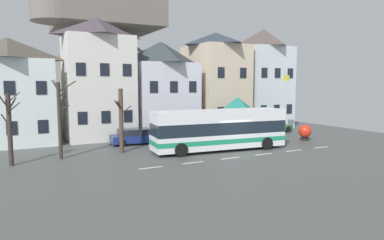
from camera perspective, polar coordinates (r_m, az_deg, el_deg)
The scene contains 21 objects.
ground_plane at distance 26.76m, azimuth 7.16°, elevation -5.40°, with size 40.00×60.00×0.07m.
townhouse_00 at distance 33.47m, azimuth -27.97°, elevation 4.17°, with size 6.87×5.88×9.15m.
townhouse_01 at distance 33.88m, azimuth -15.27°, elevation 6.55°, with size 6.06×5.16×11.36m.
townhouse_02 at distance 36.46m, azimuth -5.11°, elevation 5.32°, with size 6.21×6.38×9.62m.
townhouse_03 at distance 39.78m, azimuth 3.90°, elevation 6.41°, with size 5.61×6.90×11.02m.
townhouse_04 at distance 42.67m, azimuth 11.71°, elevation 6.75°, with size 5.75×5.17×11.74m.
hilltop_castle at distance 52.28m, azimuth -14.13°, elevation 8.74°, with size 36.92×36.92×21.14m.
transit_bus at distance 27.20m, azimuth 4.55°, elevation -1.67°, with size 10.98×3.57×3.21m.
bus_shelter at distance 32.70m, azimuth 7.52°, elevation 2.35°, with size 3.60×3.60×3.99m.
parked_car_00 at distance 38.38m, azimuth 13.27°, elevation -1.01°, with size 4.12×1.92×1.33m.
parked_car_01 at distance 34.61m, azimuth 5.88°, elevation -1.63°, with size 4.58×2.31×1.33m.
parked_car_02 at distance 30.51m, azimuth -9.29°, elevation -2.71°, with size 4.58×2.22×1.33m.
pedestrian_00 at distance 31.40m, azimuth 9.12°, elevation -1.95°, with size 0.35×0.35×1.62m.
pedestrian_01 at distance 33.32m, azimuth 13.87°, elevation -1.53°, with size 0.33×0.33×1.61m.
pedestrian_02 at distance 31.22m, azimuth 14.68°, elevation -2.23°, with size 0.31×0.37×1.65m.
public_bench at distance 35.12m, azimuth 6.81°, elevation -1.83°, with size 1.58×0.48×0.87m.
flagpole at distance 35.81m, azimuth 14.82°, elevation 3.23°, with size 0.95×0.10×6.16m.
harbour_buoy at distance 33.70m, azimuth 18.25°, elevation -1.85°, with size 1.22×1.22×1.47m.
bare_tree_00 at distance 26.63m, azimuth -11.69°, elevation -0.00°, with size 1.48×1.35×4.90m.
bare_tree_01 at distance 25.59m, azimuth -21.10°, elevation 0.30°, with size 1.63×1.05×5.55m.
bare_tree_02 at distance 24.79m, azimuth -28.04°, elevation -1.13°, with size 1.30×1.34×4.75m.
Camera 1 is at (-14.95, -21.55, 5.28)m, focal length 32.12 mm.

